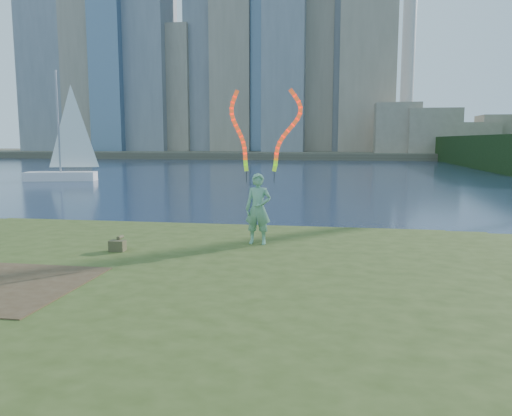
# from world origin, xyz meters

# --- Properties ---
(ground) EXTENTS (320.00, 320.00, 0.00)m
(ground) POSITION_xyz_m (0.00, 0.00, 0.00)
(ground) COLOR #18243C
(ground) RESTS_ON ground
(grassy_knoll) EXTENTS (20.00, 18.00, 0.80)m
(grassy_knoll) POSITION_xyz_m (0.00, -2.30, 0.34)
(grassy_knoll) COLOR #384719
(grassy_knoll) RESTS_ON ground
(far_shore) EXTENTS (320.00, 40.00, 1.20)m
(far_shore) POSITION_xyz_m (0.00, 95.00, 0.60)
(far_shore) COLOR #4B4637
(far_shore) RESTS_ON ground
(woman_with_ribbons) EXTENTS (2.11, 0.46, 4.14)m
(woman_with_ribbons) POSITION_xyz_m (1.95, 1.23, 2.19)
(woman_with_ribbons) COLOR #1D7C49
(woman_with_ribbons) RESTS_ON grassy_knoll
(canvas_bag) EXTENTS (0.36, 0.41, 0.34)m
(canvas_bag) POSITION_xyz_m (-1.19, -0.15, 0.94)
(canvas_bag) COLOR #48492A
(canvas_bag) RESTS_ON grassy_knoll
(sailboat) EXTENTS (6.11, 3.26, 9.21)m
(sailboat) POSITION_xyz_m (-19.01, 28.06, 1.58)
(sailboat) COLOR white
(sailboat) RESTS_ON ground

